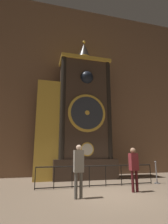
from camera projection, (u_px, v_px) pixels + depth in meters
ground_plane at (112, 195)px, 6.50m from camera, size 28.00×28.00×0.00m
cathedral_back_wall at (79, 85)px, 12.95m from camera, size 24.00×0.32×12.78m
clock_tower at (77, 117)px, 10.89m from camera, size 4.79×1.85×9.11m
railing_fence at (98, 175)px, 8.00m from camera, size 5.56×0.05×0.93m
visitor_near at (79, 166)px, 6.14m from camera, size 0.35×0.23×1.80m
visitor_far at (134, 165)px, 7.08m from camera, size 0.36×0.25×1.71m
stanchion_post at (157, 176)px, 8.74m from camera, size 0.28×0.28×1.08m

